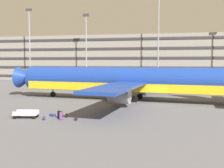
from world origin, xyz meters
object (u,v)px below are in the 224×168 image
at_px(airliner, 131,81).
at_px(backpack_small, 66,116).
at_px(backpack_scuffed, 44,118).
at_px(suitcase_navy, 53,115).
at_px(backpack_orange, 76,118).
at_px(suitcase_red, 61,116).
at_px(suitcase_large, 60,114).
at_px(baggage_cart, 26,114).

height_order(airliner, backpack_small, airliner).
relative_size(airliner, backpack_scuffed, 93.10).
bearing_deg(airliner, suitcase_navy, -116.29).
relative_size(backpack_orange, backpack_small, 1.12).
height_order(suitcase_navy, backpack_orange, backpack_orange).
xyz_separation_m(backpack_small, backpack_scuffed, (-1.81, -1.73, -0.01)).
bearing_deg(backpack_scuffed, suitcase_navy, 88.25).
relative_size(suitcase_red, backpack_scuffed, 1.99).
height_order(airliner, suitcase_navy, airliner).
bearing_deg(suitcase_navy, suitcase_large, -37.62).
xyz_separation_m(backpack_small, baggage_cart, (-4.17, -1.15, 0.22)).
relative_size(suitcase_red, suitcase_navy, 1.12).
height_order(suitcase_large, backpack_scuffed, suitcase_large).
height_order(backpack_orange, baggage_cart, baggage_cart).
xyz_separation_m(airliner, suitcase_navy, (-6.97, -14.11, -2.96)).
bearing_deg(backpack_scuffed, airliner, 66.50).
bearing_deg(backpack_scuffed, backpack_small, 43.70).
xyz_separation_m(backpack_orange, backpack_small, (-1.56, 1.30, -0.03)).
bearing_deg(baggage_cart, suitcase_navy, 31.60).
distance_m(suitcase_navy, suitcase_large, 1.56).
distance_m(backpack_orange, backpack_small, 2.03).
bearing_deg(suitcase_navy, backpack_scuffed, -91.75).
bearing_deg(baggage_cart, suitcase_red, -0.50).
xyz_separation_m(suitcase_red, suitcase_navy, (-1.64, 1.53, -0.31)).
bearing_deg(suitcase_large, backpack_orange, -18.70).
xyz_separation_m(airliner, baggage_cart, (-9.39, -15.60, -2.65)).
relative_size(airliner, backpack_small, 87.48).
bearing_deg(backpack_orange, baggage_cart, 178.50).
height_order(backpack_orange, backpack_scuffed, backpack_orange).
height_order(suitcase_red, suitcase_large, suitcase_large).
bearing_deg(backpack_orange, suitcase_red, 176.06).
bearing_deg(suitcase_navy, airliner, 63.71).
bearing_deg(backpack_orange, backpack_scuffed, -172.69).
relative_size(suitcase_large, backpack_orange, 1.84).
relative_size(suitcase_large, backpack_scuffed, 2.18).
bearing_deg(backpack_small, airliner, 70.12).
bearing_deg(airliner, backpack_small, -109.88).
relative_size(backpack_orange, baggage_cart, 0.16).
relative_size(backpack_small, backpack_scuffed, 1.06).
height_order(suitcase_red, backpack_orange, suitcase_red).
bearing_deg(suitcase_red, suitcase_large, 125.63).
distance_m(airliner, baggage_cart, 18.40).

